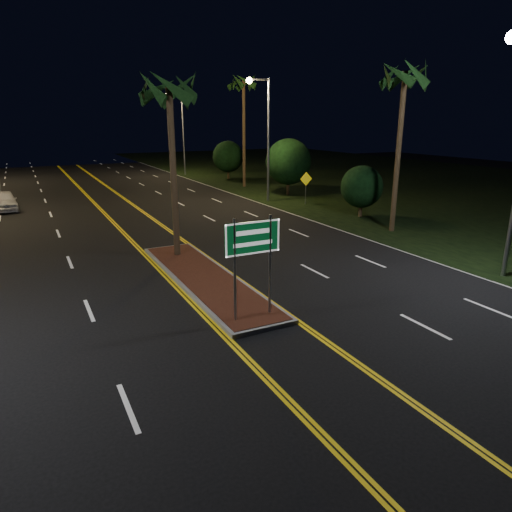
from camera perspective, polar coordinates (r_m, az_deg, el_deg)
ground at (r=12.39m, az=5.59°, el=-12.85°), size 120.00×120.00×0.00m
grass_right at (r=49.85m, az=19.54°, el=8.74°), size 40.00×110.00×0.01m
median_island at (r=18.10m, az=-6.40°, el=-2.80°), size 2.25×10.25×0.17m
highway_sign at (r=13.72m, az=-0.41°, el=1.09°), size 1.80×0.08×3.20m
streetlight_right_mid at (r=35.15m, az=1.00°, el=15.98°), size 1.91×0.44×9.00m
streetlight_right_far at (r=53.63m, az=-9.52°, el=16.01°), size 1.91×0.44×9.00m
palm_median at (r=20.43m, az=-10.83°, el=19.74°), size 2.40×2.40×8.30m
palm_right_near at (r=26.57m, az=18.13°, el=20.51°), size 2.40×2.40×9.30m
palm_right_far at (r=43.38m, az=-1.57°, el=20.72°), size 2.40×2.40×10.30m
shrub_near at (r=30.40m, az=13.08°, el=8.43°), size 2.70×2.70×3.30m
shrub_mid at (r=38.71m, az=4.07°, el=11.67°), size 3.78×3.78×4.62m
shrub_far at (r=49.29m, az=-3.52°, el=12.30°), size 3.24×3.24×3.96m
car_near at (r=36.37m, az=-28.99°, el=6.22°), size 2.28×4.79×1.56m
warning_sign at (r=34.41m, az=6.26°, el=9.00°), size 1.00×0.08×2.39m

